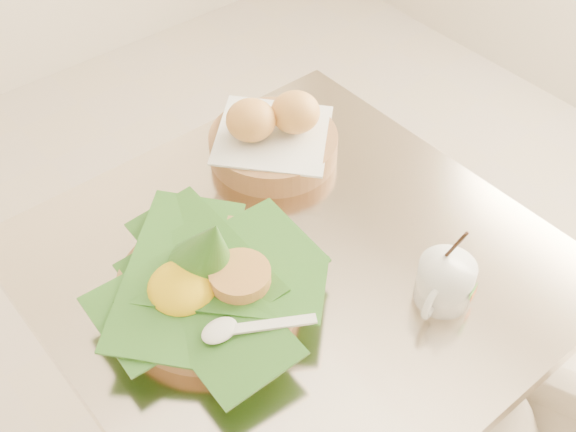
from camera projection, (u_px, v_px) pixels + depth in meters
cafe_table at (294, 347)px, 1.21m from camera, size 0.70×0.70×0.75m
rice_basket at (208, 280)px, 0.98m from camera, size 0.31×0.31×0.16m
bread_basket at (273, 136)px, 1.20m from camera, size 0.26×0.26×0.11m
coffee_mug at (444, 282)px, 0.98m from camera, size 0.11×0.08×0.13m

